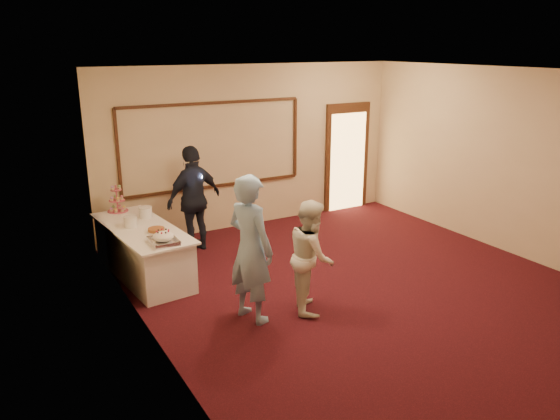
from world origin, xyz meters
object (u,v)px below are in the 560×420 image
object	(u,v)px
plate_stack_a	(130,222)
plate_stack_b	(145,212)
man	(251,249)
guest	(194,199)
buffet_table	(143,251)
woman	(311,256)
cupcake_stand	(117,201)
tart	(156,230)
pavlova_tray	(163,238)

from	to	relation	value
plate_stack_a	plate_stack_b	world-z (taller)	plate_stack_b
man	guest	size ratio (longest dim) A/B	1.06
buffet_table	woman	world-z (taller)	woman
cupcake_stand	guest	size ratio (longest dim) A/B	0.27
tart	man	xyz separation A→B (m)	(0.67, -1.66, 0.14)
pavlova_tray	man	distance (m)	1.37
plate_stack_a	woman	distance (m)	2.80
cupcake_stand	woman	xyz separation A→B (m)	(1.70, -3.08, -0.20)
woman	guest	size ratio (longest dim) A/B	0.83
woman	plate_stack_a	bearing A→B (deg)	64.48
plate_stack_b	guest	bearing A→B (deg)	14.30
pavlova_tray	woman	world-z (taller)	woman
buffet_table	pavlova_tray	xyz separation A→B (m)	(0.07, -0.83, 0.46)
cupcake_stand	man	bearing A→B (deg)	-72.94
cupcake_stand	buffet_table	bearing A→B (deg)	-84.03
buffet_table	tart	bearing A→B (deg)	-67.89
cupcake_stand	tart	distance (m)	1.31
cupcake_stand	woman	distance (m)	3.53
plate_stack_b	man	bearing A→B (deg)	-75.66
woman	guest	world-z (taller)	guest
man	guest	xyz separation A→B (m)	(0.27, 2.61, -0.05)
cupcake_stand	guest	distance (m)	1.22
pavlova_tray	tart	world-z (taller)	pavlova_tray
pavlova_tray	plate_stack_b	distance (m)	1.24
buffet_table	plate_stack_b	world-z (taller)	plate_stack_b
plate_stack_a	guest	distance (m)	1.32
cupcake_stand	plate_stack_b	world-z (taller)	cupcake_stand
plate_stack_b	buffet_table	bearing A→B (deg)	-115.23
pavlova_tray	cupcake_stand	size ratio (longest dim) A/B	1.03
pavlova_tray	plate_stack_b	world-z (taller)	pavlova_tray
guest	plate_stack_b	bearing A→B (deg)	-2.56
pavlova_tray	plate_stack_a	bearing A→B (deg)	102.43
buffet_table	plate_stack_a	xyz separation A→B (m)	(-0.13, 0.08, 0.46)
plate_stack_b	woman	size ratio (longest dim) A/B	0.14
pavlova_tray	cupcake_stand	world-z (taller)	cupcake_stand
cupcake_stand	tart	bearing A→B (deg)	-79.79
cupcake_stand	woman	bearing A→B (deg)	-61.12
woman	plate_stack_b	bearing A→B (deg)	55.42
woman	cupcake_stand	bearing A→B (deg)	55.20
plate_stack_a	woman	world-z (taller)	woman
pavlova_tray	guest	xyz separation A→B (m)	(1.00, 1.46, 0.04)
man	guest	distance (m)	2.63
plate_stack_b	woman	world-z (taller)	woman
plate_stack_a	man	bearing A→B (deg)	-65.65
cupcake_stand	plate_stack_a	distance (m)	0.89
plate_stack_b	man	size ratio (longest dim) A/B	0.11
pavlova_tray	plate_stack_a	distance (m)	0.93
man	woman	size ratio (longest dim) A/B	1.27
plate_stack_a	plate_stack_b	bearing A→B (deg)	45.88
buffet_table	plate_stack_b	xyz separation A→B (m)	(0.19, 0.41, 0.47)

